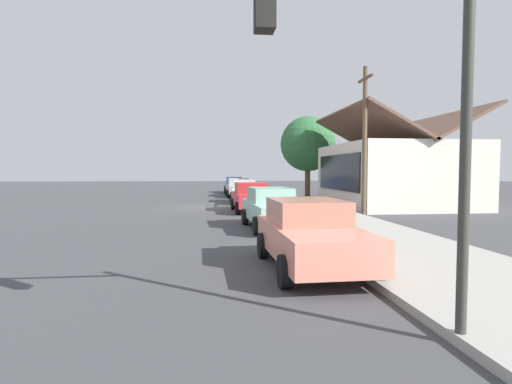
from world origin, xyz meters
TOP-DOWN VIEW (x-y plane):
  - ground_plane at (0.00, 0.00)m, footprint 120.00×120.00m
  - sidewalk_curb at (0.00, 5.60)m, footprint 60.00×4.20m
  - car_navy at (-15.99, 2.86)m, footprint 4.91×2.16m
  - car_silver at (-9.65, 2.83)m, footprint 4.56×2.14m
  - car_ivory at (-3.40, 2.80)m, footprint 4.78×2.18m
  - car_cherry at (2.83, 2.66)m, footprint 4.38×2.16m
  - car_seafoam at (9.46, 2.78)m, footprint 4.64×2.16m
  - car_coral at (16.06, 2.67)m, footprint 4.52×2.14m
  - storefront_building at (0.42, 11.98)m, footprint 10.16×7.56m
  - shade_tree at (-7.11, 8.25)m, footprint 4.41×4.41m
  - traffic_light_main at (20.38, 2.54)m, footprint 0.37×2.79m
  - utility_pole_wooden at (5.16, 8.20)m, footprint 1.80×0.24m
  - fire_hydrant_red at (-7.27, 4.20)m, footprint 0.22×0.22m

SIDE VIEW (x-z plane):
  - ground_plane at x=0.00m, z-range 0.00..0.00m
  - sidewalk_curb at x=0.00m, z-range 0.00..0.16m
  - fire_hydrant_red at x=-7.27m, z-range 0.14..0.85m
  - car_seafoam at x=9.46m, z-range 0.02..1.61m
  - car_cherry at x=2.83m, z-range 0.02..1.61m
  - car_coral at x=16.06m, z-range 0.02..1.61m
  - car_silver at x=-9.65m, z-range 0.02..1.61m
  - car_ivory at x=-3.40m, z-range 0.02..1.61m
  - car_navy at x=-15.99m, z-range 0.02..1.61m
  - storefront_building at x=0.42m, z-range -0.89..5.08m
  - traffic_light_main at x=20.38m, z-range 0.89..6.09m
  - utility_pole_wooden at x=5.16m, z-range 0.18..7.68m
  - shade_tree at x=-7.11m, z-range 1.07..7.66m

